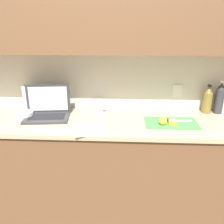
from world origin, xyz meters
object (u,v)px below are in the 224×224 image
Objects in this scene: bottle_green_soda at (208,100)px; measuring_cup at (98,107)px; bottle_oil_tall at (220,98)px; knife at (171,120)px; bowl_white at (25,115)px; lemon_whole_beside at (163,121)px; lemon_half_cut at (173,122)px; laptop at (47,110)px; cutting_board at (171,123)px; paper_towel_roll at (29,98)px.

bottle_green_soda is 2.33× the size of measuring_cup.
bottle_green_soda is 0.87× the size of bottle_oil_tall.
bottle_oil_tall is at bearing 21.08° from knife.
bowl_white is at bearing -165.21° from measuring_cup.
measuring_cup is at bearing 14.79° from bowl_white.
lemon_whole_beside is at bearing -27.66° from measuring_cup.
lemon_whole_beside is at bearing -5.89° from bowl_white.
bowl_white reaches higher than lemon_half_cut.
bottle_green_soda is 0.99m from measuring_cup.
laptop reaches higher than measuring_cup.
cutting_board is 3.80× the size of measuring_cup.
lemon_whole_beside is 0.62m from measuring_cup.
lemon_whole_beside is 0.25× the size of bottle_green_soda.
bottle_oil_tall is 1.74m from paper_towel_roll.
bottle_oil_tall is at bearing -0.09° from paper_towel_roll.
measuring_cup reaches higher than bowl_white.
lemon_half_cut is at bearing -139.52° from bottle_green_soda.
lemon_whole_beside is at bearing -147.53° from cutting_board.
lemon_half_cut is 1.26m from bowl_white.
laptop is 2.71× the size of bowl_white.
cutting_board is 1.89× the size of paper_towel_roll.
bowl_white is at bearing 175.21° from lemon_half_cut.
bowl_white is at bearing 174.11° from lemon_whole_beside.
measuring_cup is (0.43, 0.14, -0.01)m from laptop.
bottle_oil_tall reaches higher than measuring_cup.
laptop is 1.06m from knife.
paper_towel_roll reaches higher than lemon_whole_beside.
measuring_cup reaches higher than knife.
lemon_half_cut is 0.57m from bottle_oil_tall.
lemon_whole_beside is (-0.08, -0.05, 0.04)m from cutting_board.
laptop is at bearing 171.53° from lemon_whole_beside.
laptop is 0.99m from lemon_whole_beside.
laptop is 1.54× the size of bottle_green_soda.
knife is 0.54m from bottle_oil_tall.
lemon_whole_beside is (-0.08, -0.08, 0.02)m from knife.
bottle_green_soda is (0.36, 0.31, 0.09)m from lemon_half_cut.
lemon_half_cut is 0.30× the size of paper_towel_roll.
cutting_board is 2.86× the size of bowl_white.
bottle_oil_tall is at bearing 33.53° from lemon_half_cut.
measuring_cup is at bearing -177.86° from bottle_green_soda.
bottle_green_soda reaches higher than lemon_whole_beside.
lemon_half_cut is 0.68m from measuring_cup.
cutting_board is at bearing -142.99° from bottle_green_soda.
lemon_half_cut is 0.08m from lemon_whole_beside.
laptop reaches higher than cutting_board.
cutting_board is 0.04m from lemon_half_cut.
bottle_oil_tall reaches higher than knife.
bottle_green_soda reaches higher than bowl_white.
bottle_green_soda reaches higher than paper_towel_roll.
lemon_whole_beside is 1.18m from bowl_white.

